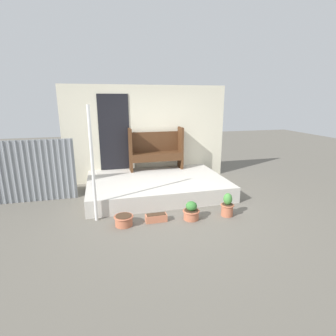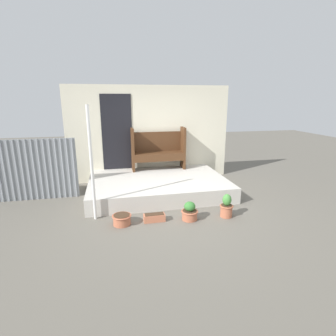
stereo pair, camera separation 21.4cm
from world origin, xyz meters
name	(u,v)px [view 2 (the right image)]	position (x,y,z in m)	size (l,w,h in m)	color
ground_plane	(169,210)	(0.00, 0.00, 0.00)	(24.00, 24.00, 0.00)	#666056
porch_slab	(158,185)	(-0.03, 1.13, 0.18)	(3.28, 2.26, 0.36)	beige
house_wall	(149,134)	(-0.07, 2.28, 1.30)	(4.48, 0.08, 2.60)	beige
fence_corrugated	(20,171)	(-3.11, 1.26, 0.70)	(2.42, 0.05, 1.39)	gray
support_post	(92,165)	(-1.46, -0.08, 1.08)	(0.06, 0.06, 2.15)	white
bench	(158,148)	(0.14, 2.02, 0.93)	(1.44, 0.40, 1.14)	#4C2D19
flower_pot_left	(122,219)	(-0.97, -0.42, 0.11)	(0.36, 0.36, 0.19)	#B76647
flower_pot_middle	(190,212)	(0.30, -0.49, 0.16)	(0.33, 0.33, 0.36)	#B76647
flower_pot_right	(227,207)	(1.04, -0.51, 0.20)	(0.27, 0.27, 0.47)	#B76647
planter_box_rect	(154,218)	(-0.37, -0.42, 0.07)	(0.40, 0.16, 0.15)	#C67251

